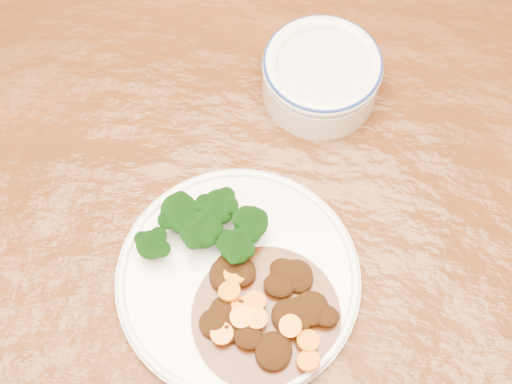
# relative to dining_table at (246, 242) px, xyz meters

# --- Properties ---
(ground) EXTENTS (4.00, 4.00, 0.00)m
(ground) POSITION_rel_dining_table_xyz_m (0.00, 0.00, -0.67)
(ground) COLOR #482112
(ground) RESTS_ON ground
(dining_table) EXTENTS (1.50, 0.90, 0.75)m
(dining_table) POSITION_rel_dining_table_xyz_m (0.00, 0.00, 0.00)
(dining_table) COLOR #53250E
(dining_table) RESTS_ON ground
(dinner_plate) EXTENTS (0.25, 0.25, 0.02)m
(dinner_plate) POSITION_rel_dining_table_xyz_m (0.01, -0.08, 0.09)
(dinner_plate) COLOR white
(dinner_plate) RESTS_ON dining_table
(broccoli_florets) EXTENTS (0.13, 0.09, 0.04)m
(broccoli_florets) POSITION_rel_dining_table_xyz_m (-0.03, -0.03, 0.12)
(broccoli_florets) COLOR #588545
(broccoli_florets) RESTS_ON dinner_plate
(mince_stew) EXTENTS (0.15, 0.15, 0.03)m
(mince_stew) POSITION_rel_dining_table_xyz_m (0.04, -0.10, 0.10)
(mince_stew) COLOR #4B2108
(mince_stew) RESTS_ON dinner_plate
(dip_bowl) EXTENTS (0.14, 0.14, 0.06)m
(dip_bowl) POSITION_rel_dining_table_xyz_m (0.05, 0.18, 0.11)
(dip_bowl) COLOR silver
(dip_bowl) RESTS_ON dining_table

